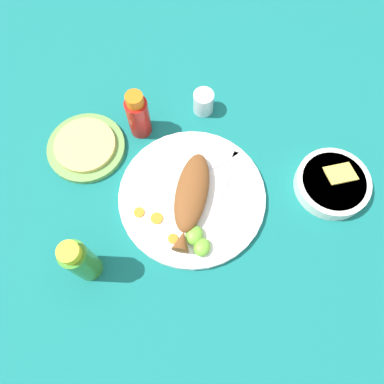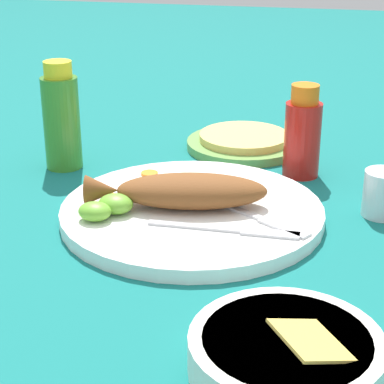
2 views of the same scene
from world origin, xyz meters
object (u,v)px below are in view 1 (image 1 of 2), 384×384
Objects in this scene: fork_near at (213,166)px; fork_far at (227,180)px; salt_cup at (203,103)px; guacamole_bowl at (332,183)px; fried_fish at (191,196)px; main_plate at (192,197)px; hot_sauce_bottle_red at (138,115)px; hot_sauce_bottle_green at (81,261)px; tortilla_plate at (86,148)px.

fork_near is 0.88× the size of fork_far.
guacamole_bowl is at bearing -104.04° from salt_cup.
fried_fish is at bearing 140.91° from fork_far.
main_plate is 2.45× the size of hot_sauce_bottle_red.
hot_sauce_bottle_green is (-0.30, 0.21, 0.06)m from fork_far.
fried_fish reaches higher than guacamole_bowl.
hot_sauce_bottle_red is at bearing 43.39° from fried_fish.
hot_sauce_bottle_red reaches higher than tortilla_plate.
fried_fish reaches higher than main_plate.
salt_cup is at bearing -46.01° from tortilla_plate.
fried_fish and salt_cup have the same top height.
fork_near is 0.28m from guacamole_bowl.
hot_sauce_bottle_green reaches higher than guacamole_bowl.
hot_sauce_bottle_green is (-0.36, -0.04, 0.01)m from hot_sauce_bottle_red.
main_plate is 0.09m from fork_near.
fried_fish reaches higher than fork_near.
hot_sauce_bottle_red is at bearing 133.22° from salt_cup.
fried_fish is 1.45× the size of hot_sauce_bottle_green.
fork_near is at bearing -11.91° from main_plate.
fork_near is at bearing 103.22° from guacamole_bowl.
fried_fish is 1.26× the size of tortilla_plate.
fried_fish is 0.10m from fork_near.
hot_sauce_bottle_red is (0.14, 0.19, 0.03)m from fried_fish.
fried_fish is at bearing -157.07° from fork_near.
hot_sauce_bottle_red is at bearing 75.90° from fork_far.
fork_far is at bearing -49.75° from fried_fish.
fork_far is at bearing -34.49° from hot_sauce_bottle_green.
fried_fish is 0.26m from salt_cup.
tortilla_plate is at bearing 133.77° from fork_near.
guacamole_bowl is (-0.09, -0.36, -0.01)m from salt_cup.
guacamole_bowl is (0.39, -0.44, -0.06)m from hot_sauce_bottle_green.
hot_sauce_bottle_green is (-0.23, 0.15, 0.04)m from fried_fish.
fork_near is 0.32m from tortilla_plate.
hot_sauce_bottle_green is 0.49m from salt_cup.
hot_sauce_bottle_green is 0.31m from tortilla_plate.
fork_far is 3.00× the size of salt_cup.
main_plate is 5.56× the size of salt_cup.
fried_fish is 0.34m from guacamole_bowl.
main_plate is 2.06× the size of hot_sauce_bottle_green.
fork_far is (0.08, -0.06, -0.02)m from fried_fish.
fork_near is 0.98× the size of hot_sauce_bottle_green.
salt_cup is at bearing -9.34° from hot_sauce_bottle_green.
guacamole_bowl reaches higher than fork_far.
hot_sauce_bottle_green is at bearing 170.66° from salt_cup.
fork_near is at bearing 63.60° from fork_far.
hot_sauce_bottle_green is at bearing 144.87° from fork_far.
main_plate is 0.29m from hot_sauce_bottle_green.
hot_sauce_bottle_red is 0.16m from tortilla_plate.
salt_cup is 0.32m from tortilla_plate.
guacamole_bowl is at bearing -44.47° from fork_near.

